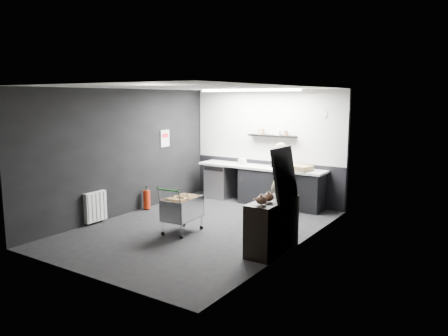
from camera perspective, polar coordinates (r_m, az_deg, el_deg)
The scene contains 22 objects.
floor at distance 8.59m, azimuth -3.15°, elevation -7.84°, with size 5.50×5.50×0.00m, color black.
ceiling at distance 8.22m, azimuth -3.32°, elevation 10.47°, with size 5.50×5.50×0.00m, color white.
wall_back at distance 10.62m, azimuth 5.63°, elevation 2.86°, with size 5.50×5.50×0.00m, color black.
wall_front at distance 6.33m, azimuth -18.19°, elevation -1.88°, with size 5.50×5.50×0.00m, color black.
wall_left at distance 9.61m, azimuth -12.87°, elevation 2.01°, with size 5.50×5.50×0.00m, color black.
wall_right at distance 7.30m, azimuth 9.50°, elevation -0.12°, with size 5.50×5.50×0.00m, color black.
kitchen_wall_panel at distance 10.56m, azimuth 5.63°, elevation 5.55°, with size 3.95×0.02×1.70m, color #BABAB5.
dado_panel at distance 10.73m, azimuth 5.51°, elevation -1.67°, with size 3.95×0.02×1.00m, color black.
floating_shelf at distance 10.38m, azimuth 6.30°, elevation 4.20°, with size 1.20×0.22×0.04m, color black.
wall_clock at distance 9.96m, azimuth 12.83°, elevation 6.87°, with size 0.20×0.20×0.03m, color silver.
poster at distance 10.52m, azimuth -7.72°, elevation 3.85°, with size 0.02×0.30×0.40m, color silver.
poster_red_band at distance 10.51m, azimuth -7.71°, elevation 4.23°, with size 0.01×0.22×0.10m, color red.
radiator at distance 9.16m, azimuth -16.45°, elevation -4.86°, with size 0.10×0.50×0.60m, color silver.
ceiling_strip at distance 9.77m, azimuth 3.26°, elevation 10.10°, with size 2.40×0.20×0.04m, color white.
prep_counter at distance 10.40m, azimuth 5.37°, elevation -2.25°, with size 3.20×0.61×0.90m.
person at distance 9.67m, azimuth 7.43°, elevation -1.23°, with size 0.57×0.37×1.55m, color #BEB496.
shopping_cart at distance 8.24m, azimuth -5.49°, elevation -5.49°, with size 0.54×0.86×0.91m.
sideboard at distance 7.25m, azimuth 6.51°, elevation -6.58°, with size 0.49×1.16×1.74m.
fire_extinguisher at distance 10.04m, azimuth -10.06°, elevation -3.97°, with size 0.16×0.16×0.52m.
cardboard_box at distance 9.91m, azimuth 9.65°, elevation 0.02°, with size 0.57×0.43×0.11m, color olive.
pink_tub at distance 10.13m, azimuth 7.42°, elevation 0.58°, with size 0.22×0.22×0.22m, color white.
white_container at distance 10.56m, azimuth 2.42°, elevation 0.81°, with size 0.17×0.13×0.15m, color silver.
Camera 1 is at (4.89, -6.60, 2.52)m, focal length 35.00 mm.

